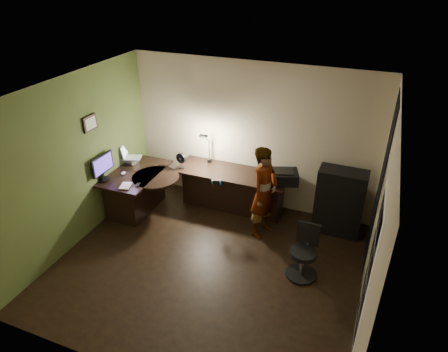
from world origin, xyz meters
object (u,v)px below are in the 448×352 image
at_px(office_chair, 303,253).
at_px(cabinet, 339,202).
at_px(desk_left, 138,191).
at_px(desk_right, 232,190).
at_px(person, 264,192).
at_px(monitor, 103,171).

bearing_deg(office_chair, cabinet, 79.73).
bearing_deg(cabinet, desk_left, -168.58).
height_order(desk_left, desk_right, desk_left).
distance_m(desk_right, office_chair, 2.08).
xyz_separation_m(cabinet, person, (-1.17, -0.51, 0.21)).
bearing_deg(person, desk_left, 110.13).
bearing_deg(cabinet, monitor, -163.35).
height_order(cabinet, office_chair, cabinet).
bearing_deg(office_chair, person, 139.79).
relative_size(desk_left, office_chair, 1.63).
bearing_deg(desk_left, cabinet, 9.67).
bearing_deg(desk_left, monitor, -129.55).
bearing_deg(office_chair, desk_right, 143.80).
height_order(cabinet, person, person).
height_order(desk_left, person, person).
distance_m(desk_right, person, 1.01).
relative_size(cabinet, person, 0.73).
height_order(monitor, office_chair, monitor).
height_order(office_chair, person, person).
xyz_separation_m(desk_left, cabinet, (3.53, 0.67, 0.20)).
distance_m(desk_left, office_chair, 3.28).
bearing_deg(office_chair, monitor, 179.80).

